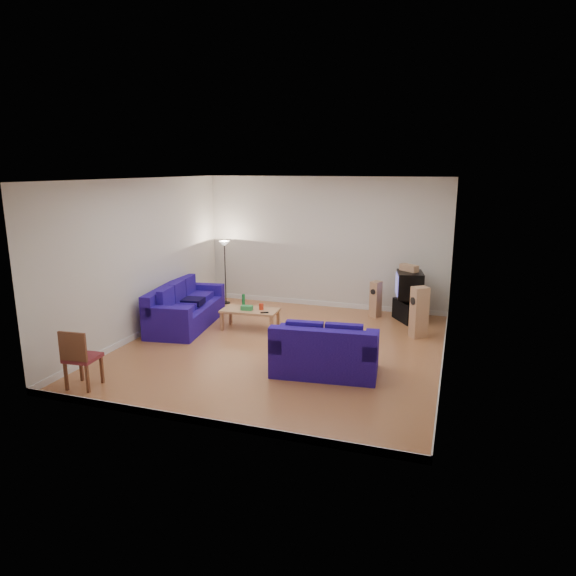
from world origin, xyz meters
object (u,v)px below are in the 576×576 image
(sofa_loveseat, at_px, (325,355))
(coffee_table, at_px, (250,312))
(tv_stand, at_px, (408,311))
(television, at_px, (409,285))
(sofa_three_seat, at_px, (184,311))

(sofa_loveseat, xyz_separation_m, coffee_table, (-2.14, 1.88, 0.05))
(coffee_table, bearing_deg, sofa_loveseat, -41.29)
(tv_stand, bearing_deg, television, -41.53)
(sofa_three_seat, relative_size, sofa_loveseat, 1.34)
(coffee_table, distance_m, television, 3.61)
(sofa_loveseat, relative_size, tv_stand, 2.40)
(coffee_table, bearing_deg, sofa_three_seat, -171.63)
(tv_stand, bearing_deg, sofa_three_seat, -100.87)
(sofa_loveseat, height_order, tv_stand, sofa_loveseat)
(coffee_table, xyz_separation_m, tv_stand, (3.17, 1.71, -0.15))
(sofa_loveseat, xyz_separation_m, television, (1.02, 3.55, 0.52))
(sofa_three_seat, relative_size, tv_stand, 3.23)
(sofa_three_seat, distance_m, television, 5.05)
(sofa_three_seat, bearing_deg, coffee_table, 90.35)
(sofa_three_seat, xyz_separation_m, coffee_table, (1.49, 0.22, 0.05))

